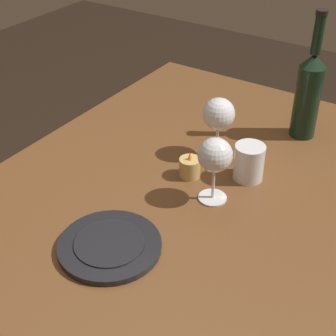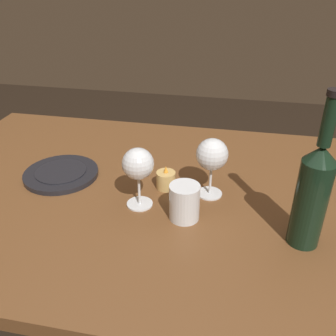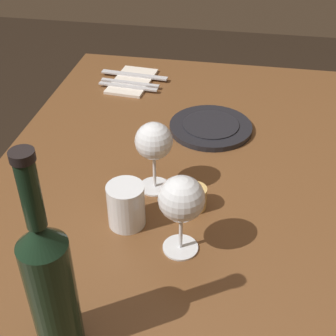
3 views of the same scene
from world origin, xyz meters
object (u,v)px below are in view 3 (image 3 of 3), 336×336
wine_glass_left (154,143)px  wine_glass_right (181,200)px  water_tumbler (126,207)px  fork_inner (130,83)px  fork_outer (128,87)px  table_knife (134,75)px  votive_candle (194,198)px  dinner_plate (211,127)px  folded_napkin (132,81)px  wine_bottle (50,282)px

wine_glass_left → wine_glass_right: (-0.17, -0.08, 0.00)m
water_tumbler → fork_inner: water_tumbler is taller
fork_outer → table_knife: bearing=0.0°
votive_candle → dinner_plate: (0.31, -0.00, -0.02)m
water_tumbler → fork_outer: size_ratio=0.50×
folded_napkin → wine_glass_left: bearing=-160.9°
wine_bottle → fork_inner: wine_bottle is taller
wine_glass_left → fork_inner: bearing=20.1°
dinner_plate → fork_inner: bearing=52.0°
wine_bottle → fork_outer: (0.83, 0.10, -0.12)m
wine_glass_right → votive_candle: wine_glass_right is taller
wine_glass_right → fork_inner: wine_glass_right is taller
votive_candle → table_knife: size_ratio=0.32×
dinner_plate → fork_inner: (0.21, 0.26, 0.00)m
water_tumbler → table_knife: 0.65m
wine_glass_right → table_knife: bearing=20.1°
votive_candle → fork_outer: bearing=28.1°
votive_candle → folded_napkin: size_ratio=0.34×
wine_glass_left → votive_candle: wine_glass_left is taller
folded_napkin → fork_inner: fork_inner is taller
water_tumbler → wine_glass_left: bearing=-14.6°
votive_candle → wine_glass_left: bearing=61.7°
wine_glass_right → wine_bottle: 0.26m
dinner_plate → folded_napkin: 0.35m
wine_bottle → votive_candle: size_ratio=5.15×
wine_glass_right → water_tumbler: size_ratio=1.79×
wine_bottle → water_tumbler: bearing=-7.2°
fork_outer → table_knife: (0.08, 0.00, 0.00)m
votive_candle → fork_outer: (0.49, 0.26, -0.01)m
wine_glass_left → wine_bottle: 0.39m
wine_glass_left → wine_glass_right: wine_glass_right is taller
table_knife → fork_inner: bearing=180.0°
wine_bottle → dinner_plate: size_ratio=1.63×
wine_bottle → folded_napkin: (0.88, 0.10, -0.12)m
wine_glass_left → votive_candle: 0.14m
fork_inner → table_knife: bearing=0.0°
wine_glass_left → water_tumbler: wine_glass_left is taller
wine_bottle → votive_candle: (0.34, -0.16, -0.11)m
wine_glass_right → dinner_plate: size_ratio=0.76×
water_tumbler → dinner_plate: water_tumbler is taller
wine_glass_right → votive_candle: 0.15m
water_tumbler → dinner_plate: size_ratio=0.42×
fork_outer → wine_glass_left: bearing=-158.9°
wine_glass_right → wine_bottle: wine_bottle is taller
wine_glass_left → dinner_plate: bearing=-19.9°
dinner_plate → folded_napkin: dinner_plate is taller
folded_napkin → wine_glass_right: bearing=-159.0°
folded_napkin → table_knife: size_ratio=0.94×
folded_napkin → fork_outer: 0.05m
water_tumbler → folded_napkin: (0.61, 0.14, -0.04)m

